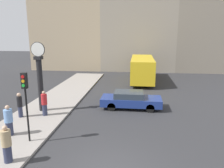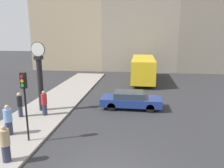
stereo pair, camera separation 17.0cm
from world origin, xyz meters
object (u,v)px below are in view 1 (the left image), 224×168
sedan_car (131,100)px  bus_distant (142,68)px  pedestrian_blue_stripe (9,121)px  street_clock (40,79)px  pedestrian_black_jacket (20,105)px  pedestrian_red_top (44,103)px  pedestrian_tan_coat (7,144)px  traffic_light_near (25,93)px

sedan_car → bus_distant: bearing=84.3°
sedan_car → bus_distant: bus_distant is taller
bus_distant → pedestrian_blue_stripe: (-7.14, -15.15, -0.63)m
street_clock → pedestrian_black_jacket: street_clock is taller
sedan_car → pedestrian_black_jacket: 7.58m
street_clock → pedestrian_blue_stripe: (-0.04, -3.89, -1.47)m
pedestrian_black_jacket → pedestrian_blue_stripe: pedestrian_blue_stripe is taller
pedestrian_red_top → street_clock: bearing=124.0°
pedestrian_red_top → bus_distant: bearing=61.8°
street_clock → pedestrian_black_jacket: bearing=-120.9°
pedestrian_black_jacket → pedestrian_tan_coat: size_ratio=0.99×
bus_distant → pedestrian_tan_coat: 18.45m
pedestrian_red_top → pedestrian_black_jacket: pedestrian_red_top is taller
sedan_car → pedestrian_blue_stripe: size_ratio=2.67×
pedestrian_blue_stripe → pedestrian_tan_coat: bearing=-60.0°
pedestrian_black_jacket → pedestrian_blue_stripe: bearing=-72.6°
traffic_light_near → pedestrian_red_top: size_ratio=2.11×
sedan_car → traffic_light_near: size_ratio=1.27×
bus_distant → sedan_car: bearing=-95.7°
bus_distant → pedestrian_red_top: bus_distant is taller
sedan_car → street_clock: street_clock is taller
pedestrian_tan_coat → traffic_light_near: bearing=90.3°
traffic_light_near → pedestrian_red_top: bearing=101.5°
street_clock → pedestrian_black_jacket: size_ratio=2.94×
street_clock → sedan_car: bearing=14.5°
bus_distant → street_clock: size_ratio=1.75×
sedan_car → pedestrian_red_top: size_ratio=2.67×
sedan_car → pedestrian_blue_stripe: (-6.18, -5.47, 0.29)m
street_clock → pedestrian_tan_coat: size_ratio=2.92×
bus_distant → street_clock: (-7.10, -11.26, 0.84)m
pedestrian_blue_stripe → pedestrian_red_top: bearing=77.9°
pedestrian_red_top → pedestrian_blue_stripe: (-0.64, -3.00, -0.01)m
pedestrian_black_jacket → traffic_light_near: bearing=-54.7°
sedan_car → pedestrian_tan_coat: bearing=-121.6°
sedan_car → pedestrian_tan_coat: 9.20m
pedestrian_tan_coat → pedestrian_red_top: bearing=97.7°
street_clock → bus_distant: bearing=57.7°
sedan_car → traffic_light_near: (-4.83, -5.99, 1.98)m
pedestrian_tan_coat → pedestrian_blue_stripe: size_ratio=0.99×
bus_distant → traffic_light_near: 16.73m
pedestrian_tan_coat → sedan_car: bearing=58.4°
bus_distant → pedestrian_black_jacket: 14.93m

